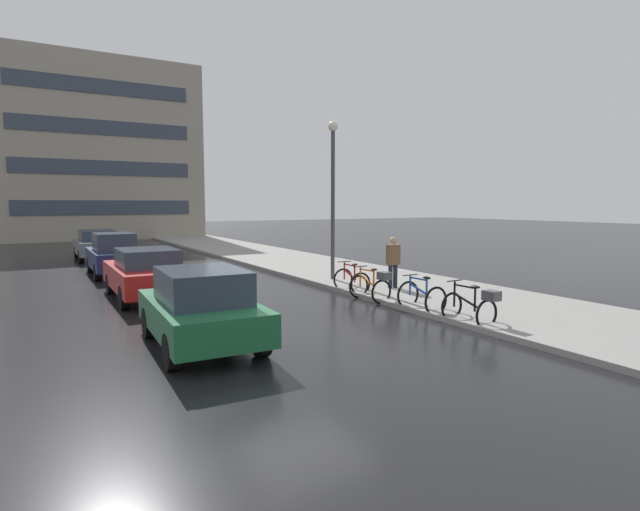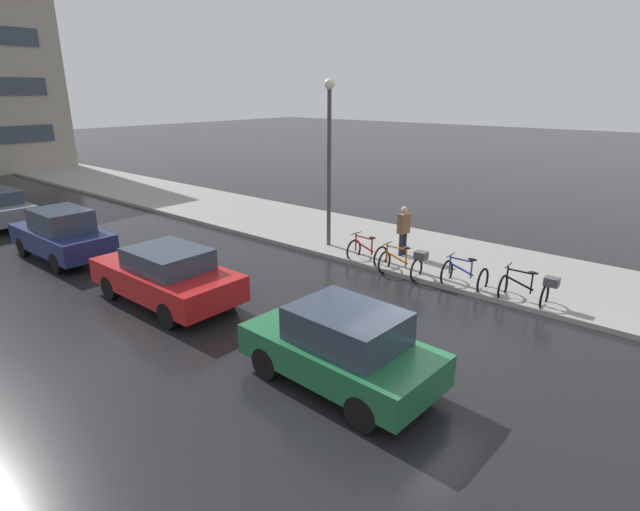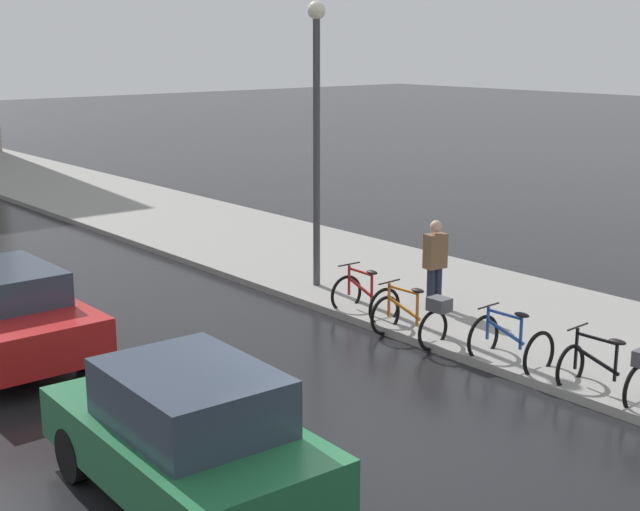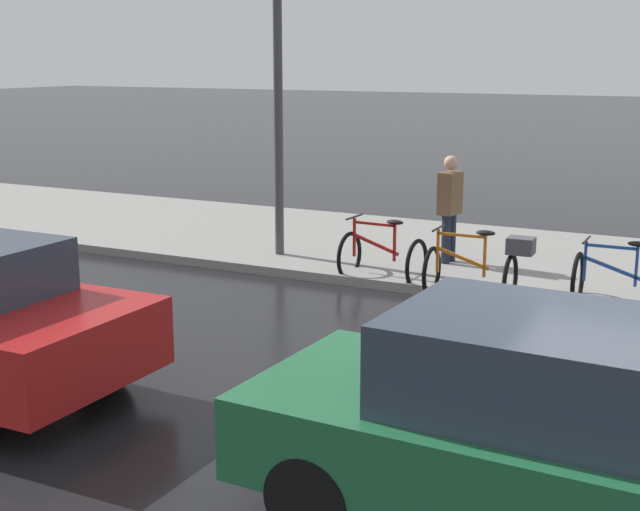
{
  "view_description": "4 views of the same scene",
  "coord_description": "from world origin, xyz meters",
  "px_view_note": "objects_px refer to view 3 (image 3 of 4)",
  "views": [
    {
      "loc": [
        -4.79,
        -8.89,
        2.82
      ],
      "look_at": [
        1.5,
        1.97,
        1.52
      ],
      "focal_mm": 28.0,
      "sensor_mm": 36.0,
      "label": 1
    },
    {
      "loc": [
        -8.55,
        -4.4,
        5.31
      ],
      "look_at": [
        1.18,
        3.82,
        1.08
      ],
      "focal_mm": 28.0,
      "sensor_mm": 36.0,
      "label": 2
    },
    {
      "loc": [
        -6.6,
        -7.19,
        4.94
      ],
      "look_at": [
        2.3,
        3.49,
        1.59
      ],
      "focal_mm": 50.0,
      "sensor_mm": 36.0,
      "label": 3
    },
    {
      "loc": [
        -7.62,
        -0.69,
        3.23
      ],
      "look_at": [
        1.67,
        4.05,
        0.89
      ],
      "focal_mm": 50.0,
      "sensor_mm": 36.0,
      "label": 4
    }
  ],
  "objects_px": {
    "bicycle_nearest": "(613,371)",
    "bicycle_third": "(416,316)",
    "bicycle_farthest": "(365,298)",
    "streetlamp": "(317,117)",
    "pedestrian": "(435,262)",
    "bicycle_second": "(510,344)",
    "car_green": "(187,434)"
  },
  "relations": [
    {
      "from": "bicycle_nearest",
      "to": "bicycle_third",
      "type": "bearing_deg",
      "value": 95.16
    },
    {
      "from": "bicycle_farthest",
      "to": "streetlamp",
      "type": "bearing_deg",
      "value": 75.35
    },
    {
      "from": "bicycle_farthest",
      "to": "pedestrian",
      "type": "distance_m",
      "value": 1.47
    },
    {
      "from": "bicycle_second",
      "to": "bicycle_third",
      "type": "distance_m",
      "value": 1.76
    },
    {
      "from": "bicycle_farthest",
      "to": "streetlamp",
      "type": "xyz_separation_m",
      "value": [
        0.52,
        2.0,
        3.1
      ]
    },
    {
      "from": "bicycle_nearest",
      "to": "pedestrian",
      "type": "distance_m",
      "value": 4.67
    },
    {
      "from": "car_green",
      "to": "bicycle_farthest",
      "type": "bearing_deg",
      "value": 31.18
    },
    {
      "from": "bicycle_nearest",
      "to": "streetlamp",
      "type": "bearing_deg",
      "value": 85.88
    },
    {
      "from": "streetlamp",
      "to": "pedestrian",
      "type": "bearing_deg",
      "value": -75.41
    },
    {
      "from": "bicycle_third",
      "to": "car_green",
      "type": "distance_m",
      "value": 5.99
    },
    {
      "from": "bicycle_nearest",
      "to": "streetlamp",
      "type": "distance_m",
      "value": 7.71
    },
    {
      "from": "bicycle_farthest",
      "to": "car_green",
      "type": "bearing_deg",
      "value": -148.82
    },
    {
      "from": "bicycle_farthest",
      "to": "pedestrian",
      "type": "relative_size",
      "value": 0.66
    },
    {
      "from": "pedestrian",
      "to": "bicycle_second",
      "type": "bearing_deg",
      "value": -113.86
    },
    {
      "from": "bicycle_second",
      "to": "bicycle_third",
      "type": "relative_size",
      "value": 0.8
    },
    {
      "from": "bicycle_farthest",
      "to": "pedestrian",
      "type": "xyz_separation_m",
      "value": [
        1.2,
        -0.59,
        0.61
      ]
    },
    {
      "from": "bicycle_second",
      "to": "streetlamp",
      "type": "bearing_deg",
      "value": 84.34
    },
    {
      "from": "car_green",
      "to": "streetlamp",
      "type": "xyz_separation_m",
      "value": [
        6.46,
        5.59,
        2.71
      ]
    },
    {
      "from": "bicycle_second",
      "to": "bicycle_third",
      "type": "xyz_separation_m",
      "value": [
        -0.3,
        1.73,
        0.09
      ]
    },
    {
      "from": "bicycle_third",
      "to": "bicycle_farthest",
      "type": "distance_m",
      "value": 1.61
    },
    {
      "from": "bicycle_second",
      "to": "pedestrian",
      "type": "height_order",
      "value": "pedestrian"
    },
    {
      "from": "bicycle_nearest",
      "to": "bicycle_third",
      "type": "relative_size",
      "value": 0.98
    },
    {
      "from": "car_green",
      "to": "streetlamp",
      "type": "height_order",
      "value": "streetlamp"
    },
    {
      "from": "bicycle_third",
      "to": "streetlamp",
      "type": "distance_m",
      "value": 4.74
    },
    {
      "from": "bicycle_nearest",
      "to": "car_green",
      "type": "bearing_deg",
      "value": 166.02
    },
    {
      "from": "bicycle_nearest",
      "to": "bicycle_second",
      "type": "height_order",
      "value": "bicycle_nearest"
    },
    {
      "from": "bicycle_second",
      "to": "bicycle_third",
      "type": "bearing_deg",
      "value": 99.85
    },
    {
      "from": "bicycle_third",
      "to": "streetlamp",
      "type": "relative_size",
      "value": 0.25
    },
    {
      "from": "bicycle_second",
      "to": "car_green",
      "type": "height_order",
      "value": "car_green"
    },
    {
      "from": "bicycle_farthest",
      "to": "bicycle_nearest",
      "type": "bearing_deg",
      "value": -89.85
    },
    {
      "from": "bicycle_nearest",
      "to": "bicycle_third",
      "type": "xyz_separation_m",
      "value": [
        -0.32,
        3.5,
        0.01
      ]
    },
    {
      "from": "bicycle_third",
      "to": "streetlamp",
      "type": "xyz_separation_m",
      "value": [
        0.83,
        3.58,
        3.0
      ]
    }
  ]
}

